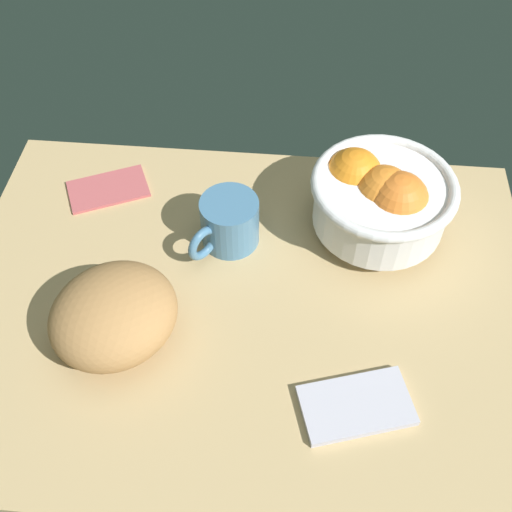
% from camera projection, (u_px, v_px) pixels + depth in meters
% --- Properties ---
extents(ground_plane, '(0.79, 0.59, 0.03)m').
position_uv_depth(ground_plane, '(244.00, 307.00, 0.84)').
color(ground_plane, tan).
extents(fruit_bowl, '(0.20, 0.20, 0.12)m').
position_uv_depth(fruit_bowl, '(380.00, 198.00, 0.86)').
color(fruit_bowl, white).
rests_on(fruit_bowl, ground).
extents(bread_loaf, '(0.22, 0.22, 0.09)m').
position_uv_depth(bread_loaf, '(114.00, 315.00, 0.76)').
color(bread_loaf, '#AF7D49').
rests_on(bread_loaf, ground).
extents(napkin_folded, '(0.15, 0.11, 0.01)m').
position_uv_depth(napkin_folded, '(356.00, 405.00, 0.73)').
color(napkin_folded, silver).
rests_on(napkin_folded, ground).
extents(napkin_spare, '(0.14, 0.11, 0.01)m').
position_uv_depth(napkin_spare, '(108.00, 188.00, 0.95)').
color(napkin_spare, '#B75357').
rests_on(napkin_spare, ground).
extents(mug, '(0.09, 0.11, 0.08)m').
position_uv_depth(mug, '(228.00, 223.00, 0.86)').
color(mug, teal).
rests_on(mug, ground).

